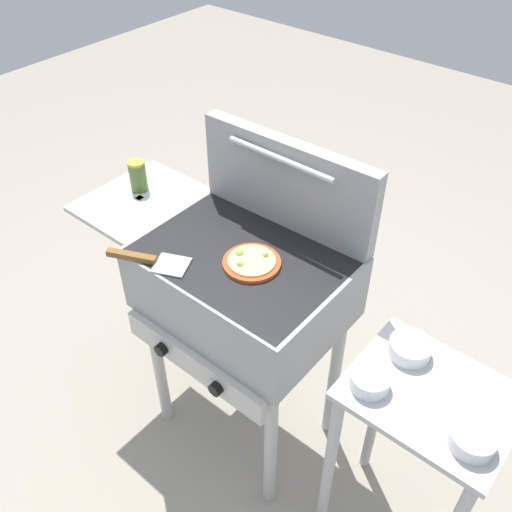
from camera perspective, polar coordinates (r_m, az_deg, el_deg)
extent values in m
plane|color=gray|center=(2.40, -0.96, -16.43)|extent=(8.00, 8.00, 0.00)
cube|color=gray|center=(1.80, -1.23, -2.73)|extent=(0.64, 0.48, 0.24)
cube|color=black|center=(1.72, -1.28, 0.08)|extent=(0.61, 0.46, 0.01)
cube|color=#B4B4B4|center=(2.01, -11.76, 5.63)|extent=(0.32, 0.41, 0.02)
cube|color=#B4B4B4|center=(2.08, -11.35, 3.12)|extent=(0.02, 0.02, 0.24)
cube|color=#B4B4B4|center=(1.80, -6.46, -10.89)|extent=(0.58, 0.02, 0.10)
cylinder|color=black|center=(1.86, -9.65, -9.41)|extent=(0.04, 0.02, 0.04)
cylinder|color=black|center=(1.74, -4.14, -13.38)|extent=(0.04, 0.02, 0.04)
cylinder|color=#B4B4B4|center=(2.18, -9.88, -10.87)|extent=(0.04, 0.04, 0.66)
cylinder|color=#B4B4B4|center=(1.95, 1.49, -18.96)|extent=(0.04, 0.04, 0.66)
cylinder|color=#B4B4B4|center=(2.35, -3.07, -5.42)|extent=(0.04, 0.04, 0.66)
cylinder|color=#B4B4B4|center=(2.14, 7.99, -12.02)|extent=(0.04, 0.04, 0.66)
cube|color=gray|center=(1.77, 3.23, 7.38)|extent=(0.63, 0.07, 0.30)
cylinder|color=#B7B7BC|center=(1.68, 2.43, 9.89)|extent=(0.38, 0.02, 0.02)
cylinder|color=#C64723|center=(1.68, -0.44, -0.70)|extent=(0.18, 0.18, 0.01)
cylinder|color=#EDD17A|center=(1.68, -0.44, -0.47)|extent=(0.15, 0.15, 0.01)
sphere|color=#EBAD67|center=(1.69, 0.98, 0.16)|extent=(0.02, 0.02, 0.02)
sphere|color=#C1E866|center=(1.69, -1.61, 0.34)|extent=(0.03, 0.03, 0.03)
sphere|color=#CDD66F|center=(1.66, -1.65, -0.75)|extent=(0.02, 0.02, 0.02)
cylinder|color=#4C6B2D|center=(2.02, -11.93, 7.87)|extent=(0.06, 0.06, 0.10)
cylinder|color=gold|center=(1.99, -12.15, 9.22)|extent=(0.06, 0.06, 0.01)
cube|color=#B7BABF|center=(1.70, -8.60, -0.93)|extent=(0.13, 0.12, 0.01)
cube|color=brown|center=(1.74, -12.58, -0.01)|extent=(0.16, 0.09, 0.02)
cube|color=#B2B2B7|center=(1.61, 17.49, -13.46)|extent=(0.44, 0.36, 0.02)
cylinder|color=#B2B2B7|center=(1.88, 7.43, -20.66)|extent=(0.04, 0.04, 0.75)
cylinder|color=#B2B2B7|center=(2.03, 12.31, -14.64)|extent=(0.04, 0.04, 0.75)
cylinder|color=#B2B2B7|center=(1.99, 22.29, -19.68)|extent=(0.04, 0.04, 0.75)
cylinder|color=silver|center=(1.65, 15.42, -9.05)|extent=(0.12, 0.12, 0.04)
cylinder|color=#4C7533|center=(1.66, 15.38, -9.21)|extent=(0.10, 0.10, 0.02)
cylinder|color=silver|center=(1.52, 21.20, -17.03)|extent=(0.12, 0.12, 0.04)
cylinder|color=#996B47|center=(1.53, 21.14, -17.17)|extent=(0.09, 0.09, 0.02)
cylinder|color=silver|center=(1.56, 11.55, -12.32)|extent=(0.11, 0.11, 0.04)
cylinder|color=beige|center=(1.56, 11.51, -12.47)|extent=(0.09, 0.09, 0.02)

